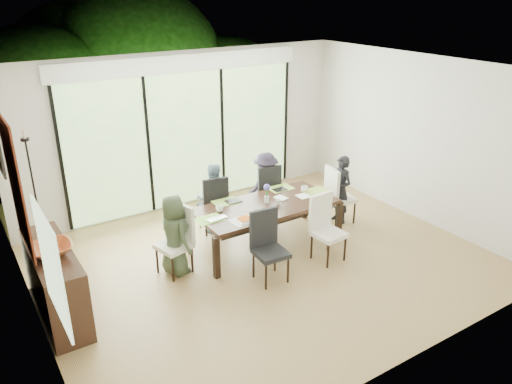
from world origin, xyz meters
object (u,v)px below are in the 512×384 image
cup_a (220,209)px  person_far_left (213,198)px  cup_c (304,189)px  sideboard (56,282)px  cup_b (278,202)px  bowl (51,249)px  chair_left_end (173,241)px  person_right_end (341,190)px  chair_far_left (212,202)px  chair_near_left (271,248)px  table_top (266,206)px  person_far_right (266,185)px  chair_far_right (265,190)px  laptop (219,220)px  vase (267,199)px  chair_near_right (329,229)px  person_left_end (174,235)px  chair_right_end (341,194)px

cup_a → person_far_left: bearing=69.8°
cup_c → sideboard: size_ratio=0.07×
cup_b → bowl: 3.22m
chair_left_end → person_right_end: bearing=75.3°
chair_far_left → person_far_left: person_far_left is taller
chair_near_left → person_far_left: person_far_left is taller
table_top → person_far_left: bearing=118.5°
chair_left_end → cup_c: (2.30, 0.10, 0.22)m
chair_left_end → person_far_right: 2.21m
chair_far_right → laptop: (-1.40, -0.95, 0.19)m
person_far_left → bowl: size_ratio=2.48×
person_right_end → cup_b: size_ratio=12.90×
sideboard → vase: bearing=2.9°
chair_near_right → cup_c: chair_near_right is taller
person_left_end → cup_c: 2.29m
table_top → chair_near_left: bearing=-119.9°
chair_far_right → chair_right_end: bearing=148.5°
person_left_end → laptop: 0.65m
table_top → person_right_end: size_ratio=1.86×
chair_right_end → vase: bearing=98.4°
cup_b → cup_c: bearing=17.1°
table_top → laptop: 0.86m
chair_near_left → cup_b: (0.65, 0.77, 0.22)m
chair_far_right → person_left_end: (-2.03, -0.85, 0.08)m
table_top → vase: vase is taller
chair_far_left → cup_b: chair_far_left is taller
table_top → bowl: 3.08m
chair_right_end → chair_near_left: same height
bowl → cup_c: bearing=4.6°
laptop → sideboard: 2.22m
chair_near_left → cup_a: bearing=104.9°
chair_left_end → chair_right_end: (3.00, 0.00, 0.00)m
chair_far_right → chair_near_right: (-0.05, -1.72, 0.00)m
chair_near_left → person_far_right: person_far_right is taller
laptop → cup_b: bearing=-8.3°
vase → laptop: (-0.90, -0.15, -0.04)m
chair_near_right → person_far_right: bearing=84.2°
table_top → chair_near_left: 1.01m
chair_right_end → laptop: 2.36m
person_left_end → chair_far_left: bearing=-59.2°
chair_far_right → vase: (-0.50, -0.80, 0.23)m
chair_left_end → cup_a: 0.84m
chair_far_right → chair_near_left: bearing=68.9°
person_far_left → cup_a: 0.74m
person_far_right → bowl: 3.77m
person_left_end → laptop: person_left_end is taller
chair_far_right → bowl: 3.79m
chair_far_right → cup_c: bearing=118.8°
person_right_end → vase: person_right_end is taller
chair_left_end → person_right_end: (2.98, 0.00, 0.08)m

